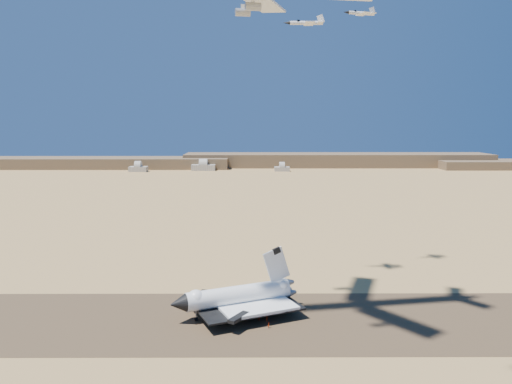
{
  "coord_description": "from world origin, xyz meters",
  "views": [
    {
      "loc": [
        4.5,
        -151.3,
        63.08
      ],
      "look_at": [
        5.2,
        8.0,
        40.28
      ],
      "focal_mm": 35.0,
      "sensor_mm": 36.0,
      "label": 1
    }
  ],
  "objects_px": {
    "crew_b": "(269,325)",
    "crew_c": "(259,318)",
    "crew_a": "(267,319)",
    "chase_jet_d": "(306,23)",
    "chase_jet_e": "(361,13)",
    "shuttle": "(237,297)"
  },
  "relations": [
    {
      "from": "crew_a",
      "to": "crew_b",
      "type": "relative_size",
      "value": 0.98
    },
    {
      "from": "shuttle",
      "to": "chase_jet_d",
      "type": "height_order",
      "value": "chase_jet_d"
    },
    {
      "from": "crew_b",
      "to": "chase_jet_e",
      "type": "xyz_separation_m",
      "value": [
        38.82,
        64.65,
        105.47
      ]
    },
    {
      "from": "crew_b",
      "to": "crew_c",
      "type": "relative_size",
      "value": 0.96
    },
    {
      "from": "shuttle",
      "to": "crew_c",
      "type": "xyz_separation_m",
      "value": [
        7.11,
        -5.49,
        -4.77
      ]
    },
    {
      "from": "crew_b",
      "to": "crew_c",
      "type": "distance_m",
      "value": 6.52
    },
    {
      "from": "crew_b",
      "to": "chase_jet_e",
      "type": "height_order",
      "value": "chase_jet_e"
    },
    {
      "from": "crew_c",
      "to": "chase_jet_e",
      "type": "height_order",
      "value": "chase_jet_e"
    },
    {
      "from": "crew_c",
      "to": "chase_jet_d",
      "type": "bearing_deg",
      "value": -85.96
    },
    {
      "from": "shuttle",
      "to": "chase_jet_e",
      "type": "height_order",
      "value": "chase_jet_e"
    },
    {
      "from": "crew_c",
      "to": "chase_jet_d",
      "type": "height_order",
      "value": "chase_jet_d"
    },
    {
      "from": "crew_b",
      "to": "chase_jet_e",
      "type": "relative_size",
      "value": 0.12
    },
    {
      "from": "crew_b",
      "to": "crew_c",
      "type": "xyz_separation_m",
      "value": [
        -2.96,
        5.8,
        0.04
      ]
    },
    {
      "from": "crew_b",
      "to": "chase_jet_d",
      "type": "xyz_separation_m",
      "value": [
        15.06,
        50.41,
        98.98
      ]
    },
    {
      "from": "chase_jet_e",
      "to": "crew_c",
      "type": "bearing_deg",
      "value": -140.9
    },
    {
      "from": "crew_a",
      "to": "chase_jet_d",
      "type": "distance_m",
      "value": 109.92
    },
    {
      "from": "crew_b",
      "to": "chase_jet_e",
      "type": "distance_m",
      "value": 129.65
    },
    {
      "from": "crew_c",
      "to": "crew_a",
      "type": "bearing_deg",
      "value": -166.61
    },
    {
      "from": "chase_jet_d",
      "to": "chase_jet_e",
      "type": "bearing_deg",
      "value": 31.32
    },
    {
      "from": "shuttle",
      "to": "chase_jet_e",
      "type": "distance_m",
      "value": 123.97
    },
    {
      "from": "crew_c",
      "to": "crew_b",
      "type": "bearing_deg",
      "value": 143.04
    },
    {
      "from": "crew_c",
      "to": "chase_jet_d",
      "type": "xyz_separation_m",
      "value": [
        18.02,
        44.61,
        98.94
      ]
    }
  ]
}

